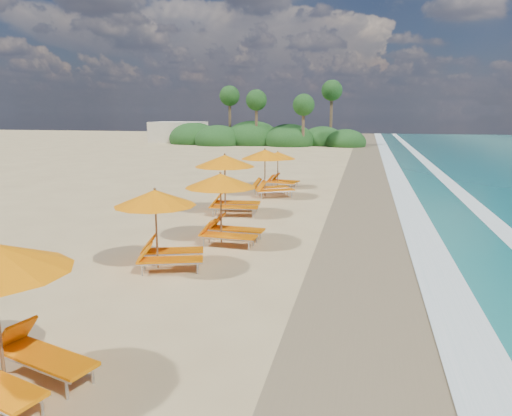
# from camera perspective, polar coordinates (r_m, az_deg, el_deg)

# --- Properties ---
(ground) EXTENTS (160.00, 160.00, 0.00)m
(ground) POSITION_cam_1_polar(r_m,az_deg,el_deg) (16.02, 0.00, -4.21)
(ground) COLOR tan
(ground) RESTS_ON ground
(wet_sand) EXTENTS (4.00, 160.00, 0.01)m
(wet_sand) POSITION_cam_1_polar(r_m,az_deg,el_deg) (15.65, 14.48, -4.94)
(wet_sand) COLOR olive
(wet_sand) RESTS_ON ground
(surf_foam) EXTENTS (4.00, 160.00, 0.01)m
(surf_foam) POSITION_cam_1_polar(r_m,az_deg,el_deg) (15.97, 24.24, -5.20)
(surf_foam) COLOR white
(surf_foam) RESTS_ON ground
(station_1) EXTENTS (3.07, 2.99, 2.45)m
(station_1) POSITION_cam_1_polar(r_m,az_deg,el_deg) (8.46, -27.82, -10.46)
(station_1) COLOR olive
(station_1) RESTS_ON ground
(station_2) EXTENTS (2.91, 2.84, 2.29)m
(station_2) POSITION_cam_1_polar(r_m,az_deg,el_deg) (13.51, -11.06, -1.79)
(station_2) COLOR olive
(station_2) RESTS_ON ground
(station_3) EXTENTS (2.67, 2.48, 2.39)m
(station_3) POSITION_cam_1_polar(r_m,az_deg,el_deg) (15.80, -3.58, 0.55)
(station_3) COLOR olive
(station_3) RESTS_ON ground
(station_4) EXTENTS (3.01, 2.84, 2.59)m
(station_4) POSITION_cam_1_polar(r_m,az_deg,el_deg) (20.30, -3.15, 3.33)
(station_4) COLOR olive
(station_4) RESTS_ON ground
(station_5) EXTENTS (3.28, 3.27, 2.48)m
(station_5) POSITION_cam_1_polar(r_m,az_deg,el_deg) (24.52, 1.50, 4.61)
(station_5) COLOR olive
(station_5) RESTS_ON ground
(station_6) EXTENTS (2.51, 2.41, 2.08)m
(station_6) POSITION_cam_1_polar(r_m,az_deg,el_deg) (27.61, 2.91, 4.91)
(station_6) COLOR olive
(station_6) RESTS_ON ground
(treeline) EXTENTS (25.80, 8.80, 9.74)m
(treeline) POSITION_cam_1_polar(r_m,az_deg,el_deg) (62.09, 0.41, 8.45)
(treeline) COLOR #163D14
(treeline) RESTS_ON ground
(beach_building) EXTENTS (7.00, 5.00, 2.80)m
(beach_building) POSITION_cam_1_polar(r_m,az_deg,el_deg) (68.03, -9.22, 8.91)
(beach_building) COLOR beige
(beach_building) RESTS_ON ground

